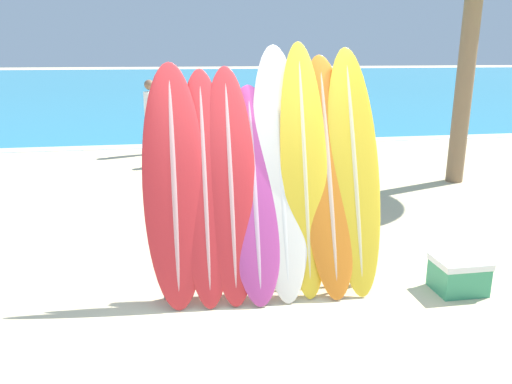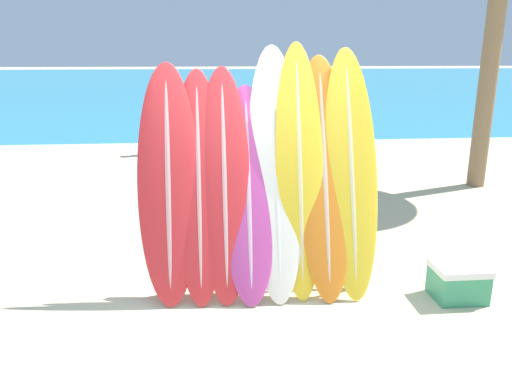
{
  "view_description": "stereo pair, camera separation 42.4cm",
  "coord_description": "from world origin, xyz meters",
  "px_view_note": "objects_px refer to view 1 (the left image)",
  "views": [
    {
      "loc": [
        -0.74,
        -4.07,
        2.38
      ],
      "look_at": [
        0.18,
        1.33,
        0.84
      ],
      "focal_mm": 35.0,
      "sensor_mm": 36.0,
      "label": 1
    },
    {
      "loc": [
        -0.32,
        -4.12,
        2.38
      ],
      "look_at": [
        0.18,
        1.33,
        0.84
      ],
      "focal_mm": 35.0,
      "sensor_mm": 36.0,
      "label": 2
    }
  ],
  "objects_px": {
    "surfboard_slot_3": "(254,193)",
    "surfboard_slot_4": "(281,171)",
    "surfboard_slot_1": "(205,187)",
    "surfboard_slot_6": "(328,175)",
    "person_near_water": "(151,114)",
    "person_mid_beach": "(184,126)",
    "surfboard_slot_5": "(304,170)",
    "cooler_box": "(459,275)",
    "surfboard_slot_0": "(174,185)",
    "surfboard_rack": "(269,250)",
    "surfboard_slot_2": "(231,185)",
    "surfboard_slot_7": "(354,170)"
  },
  "relations": [
    {
      "from": "surfboard_slot_2",
      "to": "surfboard_slot_4",
      "type": "relative_size",
      "value": 0.92
    },
    {
      "from": "surfboard_slot_1",
      "to": "person_near_water",
      "type": "distance_m",
      "value": 7.45
    },
    {
      "from": "surfboard_slot_7",
      "to": "cooler_box",
      "type": "bearing_deg",
      "value": -23.39
    },
    {
      "from": "surfboard_slot_5",
      "to": "person_mid_beach",
      "type": "height_order",
      "value": "surfboard_slot_5"
    },
    {
      "from": "surfboard_slot_4",
      "to": "surfboard_rack",
      "type": "bearing_deg",
      "value": -136.17
    },
    {
      "from": "person_mid_beach",
      "to": "surfboard_rack",
      "type": "bearing_deg",
      "value": -44.34
    },
    {
      "from": "person_mid_beach",
      "to": "cooler_box",
      "type": "height_order",
      "value": "person_mid_beach"
    },
    {
      "from": "surfboard_slot_1",
      "to": "surfboard_slot_7",
      "type": "distance_m",
      "value": 1.52
    },
    {
      "from": "surfboard_slot_6",
      "to": "person_near_water",
      "type": "bearing_deg",
      "value": 105.27
    },
    {
      "from": "surfboard_slot_2",
      "to": "surfboard_slot_7",
      "type": "xyz_separation_m",
      "value": [
        1.27,
        0.04,
        0.09
      ]
    },
    {
      "from": "surfboard_slot_1",
      "to": "cooler_box",
      "type": "bearing_deg",
      "value": -8.96
    },
    {
      "from": "surfboard_slot_1",
      "to": "cooler_box",
      "type": "xyz_separation_m",
      "value": [
        2.54,
        -0.4,
        -0.94
      ]
    },
    {
      "from": "surfboard_slot_4",
      "to": "person_mid_beach",
      "type": "height_order",
      "value": "surfboard_slot_4"
    },
    {
      "from": "person_mid_beach",
      "to": "cooler_box",
      "type": "xyz_separation_m",
      "value": [
        2.58,
        -6.56,
        -0.67
      ]
    },
    {
      "from": "surfboard_slot_0",
      "to": "surfboard_slot_3",
      "type": "relative_size",
      "value": 1.11
    },
    {
      "from": "surfboard_slot_4",
      "to": "surfboard_slot_7",
      "type": "distance_m",
      "value": 0.76
    },
    {
      "from": "person_near_water",
      "to": "person_mid_beach",
      "type": "height_order",
      "value": "person_near_water"
    },
    {
      "from": "surfboard_rack",
      "to": "surfboard_slot_3",
      "type": "bearing_deg",
      "value": 157.51
    },
    {
      "from": "surfboard_slot_1",
      "to": "surfboard_slot_4",
      "type": "height_order",
      "value": "surfboard_slot_4"
    },
    {
      "from": "surfboard_rack",
      "to": "surfboard_slot_4",
      "type": "height_order",
      "value": "surfboard_slot_4"
    },
    {
      "from": "surfboard_slot_1",
      "to": "surfboard_slot_6",
      "type": "height_order",
      "value": "surfboard_slot_6"
    },
    {
      "from": "surfboard_slot_3",
      "to": "person_near_water",
      "type": "xyz_separation_m",
      "value": [
        -1.24,
        7.42,
        -0.08
      ]
    },
    {
      "from": "surfboard_slot_3",
      "to": "cooler_box",
      "type": "bearing_deg",
      "value": -10.62
    },
    {
      "from": "surfboard_rack",
      "to": "person_near_water",
      "type": "bearing_deg",
      "value": 100.5
    },
    {
      "from": "surfboard_slot_5",
      "to": "person_near_water",
      "type": "xyz_separation_m",
      "value": [
        -1.76,
        7.38,
        -0.29
      ]
    },
    {
      "from": "surfboard_slot_5",
      "to": "surfboard_slot_6",
      "type": "relative_size",
      "value": 1.05
    },
    {
      "from": "surfboard_slot_3",
      "to": "cooler_box",
      "type": "relative_size",
      "value": 4.1
    },
    {
      "from": "surfboard_slot_5",
      "to": "surfboard_slot_7",
      "type": "bearing_deg",
      "value": 1.37
    },
    {
      "from": "surfboard_slot_0",
      "to": "surfboard_slot_1",
      "type": "distance_m",
      "value": 0.3
    },
    {
      "from": "surfboard_slot_5",
      "to": "surfboard_slot_3",
      "type": "bearing_deg",
      "value": -175.17
    },
    {
      "from": "surfboard_rack",
      "to": "surfboard_slot_3",
      "type": "distance_m",
      "value": 0.61
    },
    {
      "from": "surfboard_slot_2",
      "to": "person_near_water",
      "type": "distance_m",
      "value": 7.48
    },
    {
      "from": "surfboard_slot_4",
      "to": "person_near_water",
      "type": "xyz_separation_m",
      "value": [
        -1.52,
        7.35,
        -0.27
      ]
    },
    {
      "from": "surfboard_slot_1",
      "to": "surfboard_slot_2",
      "type": "height_order",
      "value": "surfboard_slot_2"
    },
    {
      "from": "surfboard_slot_7",
      "to": "person_mid_beach",
      "type": "bearing_deg",
      "value": 104.28
    },
    {
      "from": "surfboard_slot_3",
      "to": "surfboard_slot_5",
      "type": "distance_m",
      "value": 0.55
    },
    {
      "from": "surfboard_slot_1",
      "to": "surfboard_slot_7",
      "type": "relative_size",
      "value": 0.92
    },
    {
      "from": "surfboard_slot_1",
      "to": "surfboard_slot_6",
      "type": "relative_size",
      "value": 0.94
    },
    {
      "from": "surfboard_slot_3",
      "to": "person_mid_beach",
      "type": "bearing_deg",
      "value": 94.81
    },
    {
      "from": "person_near_water",
      "to": "surfboard_slot_7",
      "type": "bearing_deg",
      "value": 63.56
    },
    {
      "from": "surfboard_rack",
      "to": "person_mid_beach",
      "type": "relative_size",
      "value": 1.38
    },
    {
      "from": "surfboard_slot_0",
      "to": "cooler_box",
      "type": "xyz_separation_m",
      "value": [
        2.84,
        -0.4,
        -0.97
      ]
    },
    {
      "from": "surfboard_slot_0",
      "to": "surfboard_slot_2",
      "type": "relative_size",
      "value": 1.02
    },
    {
      "from": "surfboard_slot_1",
      "to": "surfboard_slot_4",
      "type": "xyz_separation_m",
      "value": [
        0.76,
        0.06,
        0.11
      ]
    },
    {
      "from": "surfboard_slot_7",
      "to": "surfboard_slot_5",
      "type": "bearing_deg",
      "value": -178.63
    },
    {
      "from": "surfboard_slot_5",
      "to": "person_mid_beach",
      "type": "distance_m",
      "value": 6.23
    },
    {
      "from": "surfboard_slot_3",
      "to": "surfboard_slot_4",
      "type": "bearing_deg",
      "value": 14.61
    },
    {
      "from": "surfboard_slot_5",
      "to": "cooler_box",
      "type": "xyz_separation_m",
      "value": [
        1.55,
        -0.43,
        -1.06
      ]
    },
    {
      "from": "surfboard_slot_7",
      "to": "person_mid_beach",
      "type": "relative_size",
      "value": 1.57
    },
    {
      "from": "surfboard_slot_1",
      "to": "surfboard_slot_7",
      "type": "bearing_deg",
      "value": 1.54
    }
  ]
}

